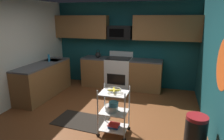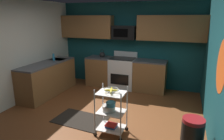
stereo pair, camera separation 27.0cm
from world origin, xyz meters
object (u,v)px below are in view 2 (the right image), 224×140
at_px(trash_can, 192,138).
at_px(book_stack, 111,126).
at_px(rolling_cart, 111,112).
at_px(mixing_bowl_large, 109,108).
at_px(oven_range, 123,73).
at_px(microwave, 124,33).
at_px(mixing_bowl_small, 111,104).
at_px(fruit_bowl, 111,90).
at_px(dish_soap_bottle, 54,57).
at_px(kettle, 102,55).

bearing_deg(trash_can, book_stack, 173.13).
bearing_deg(book_stack, rolling_cart, 0.00).
height_order(rolling_cart, mixing_bowl_large, rolling_cart).
height_order(oven_range, mixing_bowl_large, oven_range).
bearing_deg(microwave, mixing_bowl_small, -77.83).
distance_m(oven_range, fruit_bowl, 2.64).
xyz_separation_m(microwave, rolling_cart, (0.58, -2.65, -1.25)).
relative_size(microwave, dish_soap_bottle, 3.50).
height_order(kettle, dish_soap_bottle, kettle).
relative_size(oven_range, microwave, 1.57).
distance_m(microwave, book_stack, 3.12).
xyz_separation_m(fruit_bowl, mixing_bowl_large, (-0.05, 0.00, -0.36)).
distance_m(oven_range, rolling_cart, 2.61).
bearing_deg(microwave, book_stack, -77.75).
height_order(book_stack, kettle, kettle).
distance_m(kettle, dish_soap_bottle, 1.49).
bearing_deg(microwave, rolling_cart, -77.75).
distance_m(book_stack, dish_soap_bottle, 3.00).
height_order(oven_range, fruit_bowl, oven_range).
xyz_separation_m(oven_range, trash_can, (1.98, -2.72, -0.15)).
bearing_deg(dish_soap_bottle, trash_can, -24.86).
height_order(kettle, trash_can, kettle).
distance_m(oven_range, mixing_bowl_large, 2.60).
bearing_deg(mixing_bowl_large, fruit_bowl, 0.00).
height_order(oven_range, mixing_bowl_small, oven_range).
xyz_separation_m(oven_range, rolling_cart, (0.58, -2.55, -0.03)).
distance_m(book_stack, kettle, 2.96).
xyz_separation_m(mixing_bowl_small, trash_can, (1.40, -0.14, -0.29)).
height_order(mixing_bowl_large, kettle, kettle).
bearing_deg(mixing_bowl_small, microwave, 102.17).
distance_m(rolling_cart, mixing_bowl_large, 0.08).
xyz_separation_m(mixing_bowl_small, kettle, (-1.26, 2.57, 0.38)).
xyz_separation_m(rolling_cart, trash_can, (1.40, -0.17, -0.12)).
distance_m(mixing_bowl_small, trash_can, 1.44).
relative_size(mixing_bowl_small, book_stack, 0.85).
bearing_deg(rolling_cart, book_stack, 0.00).
bearing_deg(book_stack, oven_range, 102.73).
distance_m(mixing_bowl_large, trash_can, 1.47).
xyz_separation_m(mixing_bowl_small, book_stack, (-0.00, 0.02, -0.45)).
xyz_separation_m(fruit_bowl, book_stack, (0.00, -0.00, -0.71)).
relative_size(rolling_cart, trash_can, 1.39).
distance_m(fruit_bowl, mixing_bowl_small, 0.26).
bearing_deg(oven_range, fruit_bowl, -77.27).
bearing_deg(fruit_bowl, microwave, 102.25).
distance_m(oven_range, microwave, 1.23).
relative_size(oven_range, dish_soap_bottle, 5.50).
relative_size(rolling_cart, dish_soap_bottle, 4.57).
bearing_deg(oven_range, mixing_bowl_large, -78.31).
xyz_separation_m(mixing_bowl_large, book_stack, (0.05, -0.00, -0.36)).
xyz_separation_m(microwave, kettle, (-0.68, -0.11, -0.70)).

